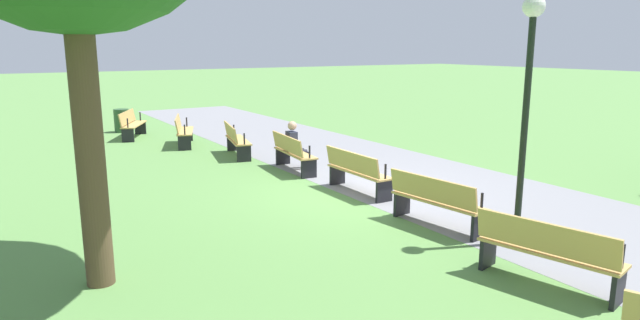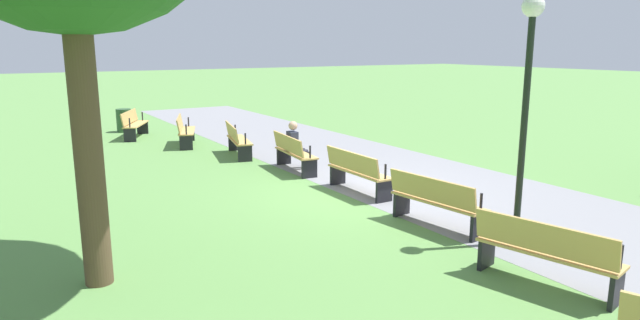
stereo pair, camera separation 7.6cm
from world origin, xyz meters
name	(u,v)px [view 2 (the right image)]	position (x,y,z in m)	size (l,w,h in m)	color
ground_plane	(359,193)	(0.00, 0.00, 0.00)	(120.00, 120.00, 0.00)	#5B8C47
path_paving	(425,182)	(0.00, 1.81, 0.00)	(34.18, 4.33, 0.01)	gray
bench_0	(134,124)	(-9.53, -2.35, 0.47)	(1.79, 1.23, 0.89)	tan
bench_1	(185,130)	(-7.26, -1.36, 0.47)	(1.82, 1.06, 0.89)	tan
bench_2	(237,139)	(-4.90, -0.65, 0.47)	(1.83, 0.87, 0.89)	tan
bench_3	(293,152)	(-2.47, -0.21, 0.47)	(1.81, 0.68, 0.89)	tan
bench_4	(357,171)	(0.00, -0.07, 0.47)	(1.77, 0.47, 0.89)	tan
bench_5	(435,200)	(2.47, -0.21, 0.47)	(1.81, 0.68, 0.89)	tan
bench_6	(546,252)	(4.90, -0.65, 0.47)	(1.83, 0.87, 0.89)	tan
person_seated	(296,144)	(-2.62, -0.05, 0.64)	(0.37, 0.55, 1.20)	#2D3347
lamp_post	(528,73)	(3.67, 0.33, 2.61)	(0.32, 0.32, 3.70)	black
trash_bin	(124,120)	(-11.02, -2.35, 0.41)	(0.51, 0.51, 0.81)	#2D512D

